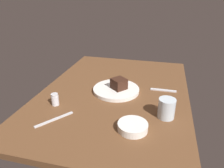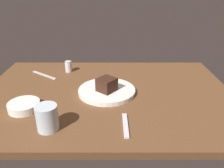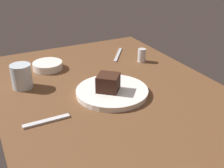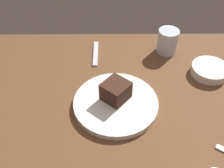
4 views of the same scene
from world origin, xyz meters
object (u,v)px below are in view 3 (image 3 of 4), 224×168
(side_bowl, at_px, (48,66))
(water_glass, at_px, (22,76))
(salt_shaker, at_px, (142,55))
(dessert_spoon, at_px, (46,121))
(dessert_plate, at_px, (112,92))
(chocolate_cake_slice, at_px, (108,83))
(butter_knife, at_px, (118,55))

(side_bowl, bearing_deg, water_glass, -45.30)
(salt_shaker, height_order, side_bowl, salt_shaker)
(dessert_spoon, bearing_deg, dessert_plate, 14.64)
(dessert_spoon, bearing_deg, chocolate_cake_slice, 15.65)
(dessert_plate, height_order, salt_shaker, salt_shaker)
(side_bowl, bearing_deg, salt_shaker, 75.20)
(salt_shaker, distance_m, water_glass, 0.56)
(water_glass, xyz_separation_m, side_bowl, (-0.13, 0.14, -0.03))
(chocolate_cake_slice, relative_size, butter_knife, 0.40)
(chocolate_cake_slice, xyz_separation_m, salt_shaker, (-0.23, 0.29, -0.02))
(dessert_plate, relative_size, dessert_spoon, 1.80)
(chocolate_cake_slice, height_order, dessert_spoon, chocolate_cake_slice)
(side_bowl, relative_size, dessert_spoon, 0.87)
(salt_shaker, xyz_separation_m, side_bowl, (-0.11, -0.42, -0.02))
(dessert_spoon, relative_size, butter_knife, 0.79)
(dessert_plate, xyz_separation_m, water_glass, (-0.21, -0.29, 0.04))
(dessert_plate, relative_size, salt_shaker, 4.26)
(water_glass, distance_m, side_bowl, 0.19)
(side_bowl, height_order, butter_knife, side_bowl)
(dessert_plate, xyz_separation_m, salt_shaker, (-0.23, 0.27, 0.02))
(side_bowl, relative_size, butter_knife, 0.69)
(chocolate_cake_slice, relative_size, side_bowl, 0.58)
(water_glass, height_order, butter_knife, water_glass)
(water_glass, bearing_deg, chocolate_cake_slice, 52.59)
(chocolate_cake_slice, relative_size, salt_shaker, 1.20)
(chocolate_cake_slice, bearing_deg, side_bowl, -158.39)
(chocolate_cake_slice, bearing_deg, dessert_spoon, -74.13)
(dessert_spoon, xyz_separation_m, butter_knife, (-0.43, 0.48, -0.00))
(chocolate_cake_slice, bearing_deg, water_glass, -127.41)
(chocolate_cake_slice, height_order, butter_knife, chocolate_cake_slice)
(salt_shaker, relative_size, dessert_spoon, 0.42)
(chocolate_cake_slice, height_order, side_bowl, chocolate_cake_slice)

